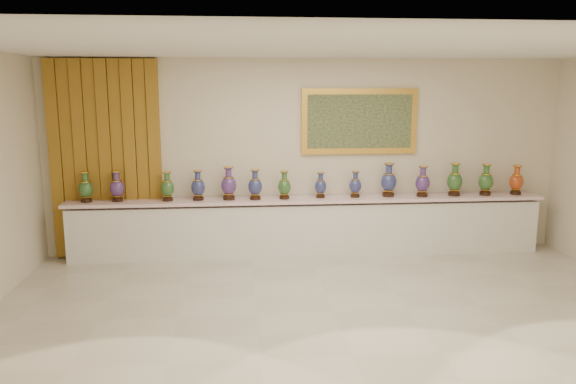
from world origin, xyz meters
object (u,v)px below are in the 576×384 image
at_px(vase_1, 117,188).
at_px(vase_2, 167,188).
at_px(counter, 308,227).
at_px(vase_0, 86,189).

relative_size(vase_1, vase_2, 1.04).
distance_m(vase_1, vase_2, 0.74).
bearing_deg(vase_1, counter, 0.02).
xyz_separation_m(vase_0, vase_1, (0.44, 0.02, 0.00)).
xyz_separation_m(counter, vase_0, (-3.30, -0.03, 0.67)).
bearing_deg(vase_0, vase_2, -0.11).
height_order(vase_0, vase_1, vase_1).
distance_m(counter, vase_1, 2.93).
bearing_deg(vase_0, counter, 0.43).
relative_size(vase_0, vase_2, 1.03).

